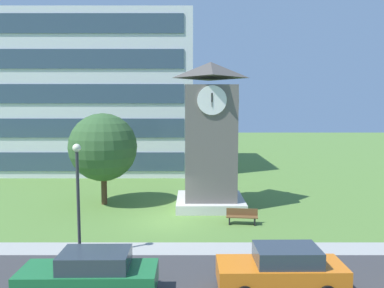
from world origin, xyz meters
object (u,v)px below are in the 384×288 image
park_bench (243,216)px  parked_car_green (92,274)px  clock_tower (212,143)px  tree_streetside (104,147)px  parked_car_orange (283,269)px  street_lamp (79,186)px

park_bench → parked_car_green: parked_car_green is taller
clock_tower → tree_streetside: 7.38m
park_bench → parked_car_orange: (0.37, -7.93, 0.40)m
clock_tower → parked_car_green: 13.62m
parked_car_green → park_bench: bearing=52.3°
clock_tower → parked_car_green: bearing=-111.4°
parked_car_orange → tree_streetside: bearing=127.1°
park_bench → street_lamp: bearing=-149.1°
park_bench → tree_streetside: (-9.00, 4.48, 3.53)m
parked_car_green → tree_streetside: bearing=101.2°
clock_tower → parked_car_green: size_ratio=2.03×
parked_car_green → parked_car_orange: size_ratio=1.05×
tree_streetside → parked_car_orange: size_ratio=1.39×
street_lamp → parked_car_orange: street_lamp is taller
clock_tower → tree_streetside: size_ratio=1.53×
park_bench → tree_streetside: tree_streetside is taller
park_bench → parked_car_orange: bearing=-87.3°
parked_car_orange → street_lamp: bearing=159.0°
tree_streetside → parked_car_orange: bearing=-52.9°
street_lamp → tree_streetside: tree_streetside is taller
parked_car_orange → clock_tower: bearing=99.7°
park_bench → parked_car_green: (-6.45, -8.35, 0.40)m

